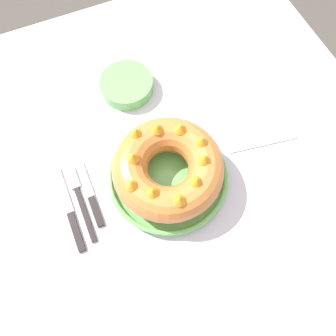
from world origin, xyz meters
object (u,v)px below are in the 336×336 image
object	(u,v)px
bundt_cake	(168,168)
fork	(80,198)
side_bowl	(127,85)
cake_knife	(91,198)
napkin	(255,125)
serving_knife	(71,214)
serving_dish	(168,177)

from	to	relation	value
bundt_cake	fork	bearing A→B (deg)	169.96
bundt_cake	side_bowl	xyz separation A→B (m)	(0.00, 0.29, -0.05)
cake_knife	napkin	distance (m)	0.46
serving_knife	cake_knife	bearing A→B (deg)	15.51
serving_dish	cake_knife	bearing A→B (deg)	172.05
bundt_cake	cake_knife	size ratio (longest dim) A/B	1.49
bundt_cake	napkin	bearing A→B (deg)	9.98
cake_knife	napkin	xyz separation A→B (m)	(0.46, 0.02, -0.00)
serving_dish	bundt_cake	size ratio (longest dim) A/B	1.13
fork	cake_knife	size ratio (longest dim) A/B	1.14
bundt_cake	cake_knife	distance (m)	0.20
cake_knife	side_bowl	bearing A→B (deg)	52.34
serving_dish	serving_knife	bearing A→B (deg)	178.20
serving_dish	bundt_cake	bearing A→B (deg)	139.56
side_bowl	cake_knife	bearing A→B (deg)	-125.79
bundt_cake	napkin	world-z (taller)	bundt_cake
serving_knife	side_bowl	xyz separation A→B (m)	(0.25, 0.28, 0.01)
bundt_cake	side_bowl	world-z (taller)	bundt_cake
bundt_cake	fork	xyz separation A→B (m)	(-0.21, 0.04, -0.07)
serving_dish	cake_knife	distance (m)	0.19
serving_dish	napkin	world-z (taller)	serving_dish
serving_dish	fork	distance (m)	0.22
bundt_cake	fork	size ratio (longest dim) A/B	1.31
fork	side_bowl	size ratio (longest dim) A/B	1.36
serving_dish	side_bowl	xyz separation A→B (m)	(0.00, 0.29, 0.00)
fork	cake_knife	xyz separation A→B (m)	(0.03, -0.01, 0.00)
cake_knife	bundt_cake	bearing A→B (deg)	-9.81
serving_dish	fork	xyz separation A→B (m)	(-0.21, 0.04, -0.01)
fork	napkin	xyz separation A→B (m)	(0.48, 0.01, -0.00)
bundt_cake	cake_knife	world-z (taller)	bundt_cake
serving_dish	bundt_cake	xyz separation A→B (m)	(-0.00, 0.00, 0.06)
fork	serving_knife	bearing A→B (deg)	-139.32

